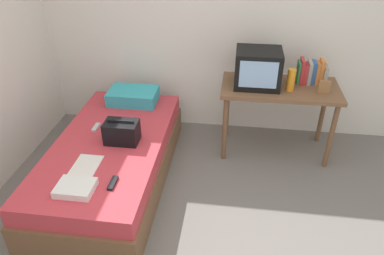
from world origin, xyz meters
name	(u,v)px	position (x,y,z in m)	size (l,w,h in m)	color
ground_plane	(198,254)	(0.00, 0.00, 0.00)	(8.00, 8.00, 0.00)	slate
wall_back	(222,16)	(0.00, 2.00, 1.30)	(5.20, 0.10, 2.60)	silver
bed	(112,160)	(-0.92, 0.79, 0.22)	(1.00, 2.00, 0.46)	brown
desk	(279,95)	(0.64, 1.52, 0.66)	(1.16, 0.60, 0.76)	brown
tv	(258,68)	(0.40, 1.51, 0.94)	(0.44, 0.39, 0.36)	black
water_bottle	(291,80)	(0.72, 1.43, 0.87)	(0.08, 0.08, 0.22)	orange
book_row	(311,72)	(0.94, 1.64, 0.87)	(0.28, 0.17, 0.25)	#337F47
picture_frame	(324,87)	(1.03, 1.39, 0.83)	(0.11, 0.02, 0.13)	olive
pillow	(133,96)	(-0.90, 1.56, 0.52)	(0.52, 0.35, 0.14)	#33A8B7
handbag	(122,132)	(-0.79, 0.79, 0.56)	(0.30, 0.20, 0.22)	black
magazine	(86,165)	(-0.98, 0.39, 0.46)	(0.21, 0.29, 0.01)	white
remote_dark	(113,183)	(-0.69, 0.20, 0.47)	(0.04, 0.16, 0.02)	black
remote_silver	(96,127)	(-1.11, 0.97, 0.47)	(0.04, 0.14, 0.02)	#B7B7BC
folded_towel	(75,188)	(-0.94, 0.09, 0.48)	(0.28, 0.22, 0.06)	white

